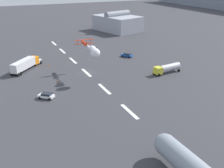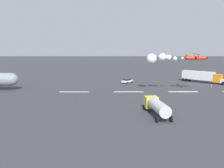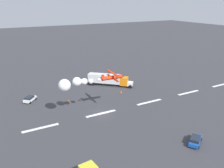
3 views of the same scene
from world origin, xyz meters
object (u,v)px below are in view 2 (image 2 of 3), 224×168
Objects in this scene: stunt_biplane_red at (163,58)px; traffic_cone_near at (211,85)px; followme_car_yellow at (127,81)px; fuel_tanker_truck at (157,106)px; traffic_cone_far at (158,84)px; semi_truck_orange at (202,76)px.

traffic_cone_near is (-17.11, -9.81, -8.70)m from stunt_biplane_red.
followme_car_yellow is (8.35, -16.19, -8.26)m from stunt_biplane_red.
fuel_tanker_truck is 40.23m from traffic_cone_near.
fuel_tanker_truck is at bearing 93.84° from followme_car_yellow.
followme_car_yellow is 10.72m from traffic_cone_far.
semi_truck_orange is 46.63m from fuel_tanker_truck.
semi_truck_orange is at bearing -177.11° from followme_car_yellow.
traffic_cone_near is (-0.17, 7.66, -1.75)m from semi_truck_orange.
semi_truck_orange reaches higher than traffic_cone_near.
traffic_cone_near is 16.28m from traffic_cone_far.
followme_car_yellow is 5.69× the size of traffic_cone_far.
followme_car_yellow is at bearing -14.07° from traffic_cone_near.
stunt_biplane_red is at bearing -103.74° from fuel_tanker_truck.
traffic_cone_near is at bearing 91.29° from semi_truck_orange.
fuel_tanker_truck is 34.68m from traffic_cone_far.
traffic_cone_far is (-9.21, 5.47, -0.44)m from followme_car_yellow.
traffic_cone_near is 1.00× the size of traffic_cone_far.
stunt_biplane_red reaches higher than traffic_cone_near.
stunt_biplane_red is 1.61× the size of fuel_tanker_truck.
fuel_tanker_truck is 13.33× the size of traffic_cone_near.
semi_truck_orange reaches higher than traffic_cone_far.
traffic_cone_near is (-25.46, 6.38, -0.44)m from followme_car_yellow.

